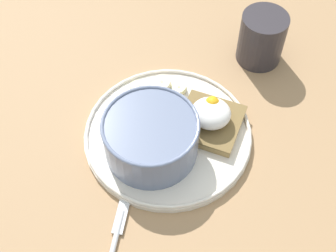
# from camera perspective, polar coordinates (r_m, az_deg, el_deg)

# --- Properties ---
(ground_plane) EXTENTS (1.20, 1.20, 0.02)m
(ground_plane) POSITION_cam_1_polar(r_m,az_deg,el_deg) (0.77, -0.00, -1.72)
(ground_plane) COLOR #9D7650
(ground_plane) RESTS_ON ground
(plate) EXTENTS (0.27, 0.27, 0.02)m
(plate) POSITION_cam_1_polar(r_m,az_deg,el_deg) (0.75, -0.00, -0.96)
(plate) COLOR silver
(plate) RESTS_ON ground_plane
(oatmeal_bowl) EXTENTS (0.15, 0.15, 0.07)m
(oatmeal_bowl) POSITION_cam_1_polar(r_m,az_deg,el_deg) (0.71, -2.10, -1.33)
(oatmeal_bowl) COLOR slate
(oatmeal_bowl) RESTS_ON plate
(toast_slice) EXTENTS (0.12, 0.12, 0.02)m
(toast_slice) POSITION_cam_1_polar(r_m,az_deg,el_deg) (0.76, 5.10, 0.44)
(toast_slice) COLOR brown
(toast_slice) RESTS_ON plate
(poached_egg) EXTENTS (0.06, 0.08, 0.04)m
(poached_egg) POSITION_cam_1_polar(r_m,az_deg,el_deg) (0.74, 5.26, 1.67)
(poached_egg) COLOR white
(poached_egg) RESTS_ON toast_slice
(banana_slice_front) EXTENTS (0.04, 0.04, 0.02)m
(banana_slice_front) POSITION_cam_1_polar(r_m,az_deg,el_deg) (0.79, -1.12, 3.52)
(banana_slice_front) COLOR #F0F1BF
(banana_slice_front) RESTS_ON plate
(banana_slice_left) EXTENTS (0.04, 0.04, 0.02)m
(banana_slice_left) POSITION_cam_1_polar(r_m,az_deg,el_deg) (0.80, -3.52, 4.58)
(banana_slice_left) COLOR #EFF1BA
(banana_slice_left) RESTS_ON plate
(banana_slice_back) EXTENTS (0.05, 0.05, 0.02)m
(banana_slice_back) POSITION_cam_1_polar(r_m,az_deg,el_deg) (0.80, -0.77, 5.12)
(banana_slice_back) COLOR beige
(banana_slice_back) RESTS_ON plate
(banana_slice_right) EXTENTS (0.03, 0.03, 0.01)m
(banana_slice_right) POSITION_cam_1_polar(r_m,az_deg,el_deg) (0.80, 1.33, 4.63)
(banana_slice_right) COLOR beige
(banana_slice_right) RESTS_ON plate
(banana_slice_inner) EXTENTS (0.03, 0.04, 0.02)m
(banana_slice_inner) POSITION_cam_1_polar(r_m,az_deg,el_deg) (0.78, -3.20, 2.73)
(banana_slice_inner) COLOR beige
(banana_slice_inner) RESTS_ON plate
(coffee_mug) EXTENTS (0.08, 0.08, 0.09)m
(coffee_mug) POSITION_cam_1_polar(r_m,az_deg,el_deg) (0.85, 11.36, 10.51)
(coffee_mug) COLOR #2E2A2F
(coffee_mug) RESTS_ON ground_plane
(knife) EXTENTS (0.02, 0.14, 0.01)m
(knife) POSITION_cam_1_polar(r_m,az_deg,el_deg) (0.68, -6.28, -12.98)
(knife) COLOR silver
(knife) RESTS_ON ground_plane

